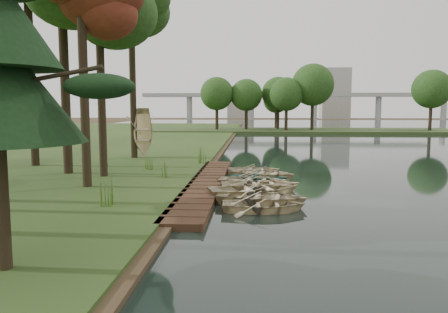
# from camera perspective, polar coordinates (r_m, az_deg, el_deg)

# --- Properties ---
(ground) EXTENTS (300.00, 300.00, 0.00)m
(ground) POSITION_cam_1_polar(r_m,az_deg,el_deg) (21.53, 1.87, -4.09)
(ground) COLOR #3D2F1D
(boardwalk) EXTENTS (1.60, 16.00, 0.30)m
(boardwalk) POSITION_cam_1_polar(r_m,az_deg,el_deg) (21.62, -2.37, -3.64)
(boardwalk) COLOR #3B2516
(boardwalk) RESTS_ON ground
(peninsula) EXTENTS (50.00, 14.00, 0.45)m
(peninsula) POSITION_cam_1_polar(r_m,az_deg,el_deg) (71.63, 9.69, 3.34)
(peninsula) COLOR #30421D
(peninsula) RESTS_ON ground
(far_trees) EXTENTS (45.60, 5.60, 8.80)m
(far_trees) POSITION_cam_1_polar(r_m,az_deg,el_deg) (71.31, 7.10, 8.35)
(far_trees) COLOR black
(far_trees) RESTS_ON peninsula
(bridge) EXTENTS (95.90, 4.00, 8.60)m
(bridge) POSITION_cam_1_polar(r_m,az_deg,el_deg) (141.67, 8.62, 7.59)
(bridge) COLOR #A5A5A0
(bridge) RESTS_ON ground
(building_a) EXTENTS (10.00, 8.00, 18.00)m
(building_a) POSITION_cam_1_polar(r_m,az_deg,el_deg) (163.88, 14.28, 7.96)
(building_a) COLOR #A5A5A0
(building_a) RESTS_ON ground
(building_b) EXTENTS (8.00, 8.00, 12.00)m
(building_b) POSITION_cam_1_polar(r_m,az_deg,el_deg) (166.27, 1.89, 7.09)
(building_b) COLOR #A5A5A0
(building_b) RESTS_ON ground
(rowboat_0) EXTENTS (3.25, 2.39, 0.65)m
(rowboat_0) POSITION_cam_1_polar(r_m,az_deg,el_deg) (16.44, 5.16, -6.06)
(rowboat_0) COLOR beige
(rowboat_0) RESTS_ON water
(rowboat_1) EXTENTS (4.05, 3.23, 0.75)m
(rowboat_1) POSITION_cam_1_polar(r_m,az_deg,el_deg) (17.51, 4.96, -5.12)
(rowboat_1) COLOR beige
(rowboat_1) RESTS_ON water
(rowboat_2) EXTENTS (4.66, 3.91, 0.83)m
(rowboat_2) POSITION_cam_1_polar(r_m,az_deg,el_deg) (18.99, 4.02, -4.09)
(rowboat_2) COLOR beige
(rowboat_2) RESTS_ON water
(rowboat_3) EXTENTS (4.04, 3.16, 0.76)m
(rowboat_3) POSITION_cam_1_polar(r_m,az_deg,el_deg) (20.30, 4.82, -3.51)
(rowboat_3) COLOR beige
(rowboat_3) RESTS_ON water
(rowboat_4) EXTENTS (3.61, 2.73, 0.71)m
(rowboat_4) POSITION_cam_1_polar(r_m,az_deg,el_deg) (21.63, 3.78, -2.97)
(rowboat_4) COLOR beige
(rowboat_4) RESTS_ON water
(rowboat_5) EXTENTS (3.32, 2.64, 0.62)m
(rowboat_5) POSITION_cam_1_polar(r_m,az_deg,el_deg) (22.76, 4.59, -2.62)
(rowboat_5) COLOR teal
(rowboat_5) RESTS_ON water
(rowboat_6) EXTENTS (4.38, 3.83, 0.76)m
(rowboat_6) POSITION_cam_1_polar(r_m,az_deg,el_deg) (23.84, 5.02, -2.04)
(rowboat_6) COLOR beige
(rowboat_6) RESTS_ON water
(rowboat_7) EXTENTS (3.07, 2.22, 0.63)m
(rowboat_7) POSITION_cam_1_polar(r_m,az_deg,el_deg) (25.69, 3.93, -1.57)
(rowboat_7) COLOR beige
(rowboat_7) RESTS_ON water
(stored_rowboat) EXTENTS (4.42, 4.23, 0.75)m
(stored_rowboat) POSITION_cam_1_polar(r_m,az_deg,el_deg) (32.54, -10.52, 0.56)
(stored_rowboat) COLOR beige
(stored_rowboat) RESTS_ON bank
(tree_2) EXTENTS (3.65, 3.65, 9.89)m
(tree_2) POSITION_cam_1_polar(r_m,az_deg,el_deg) (21.33, -18.18, 18.52)
(tree_2) COLOR black
(tree_2) RESTS_ON bank
(tree_4) EXTENTS (4.58, 4.58, 10.61)m
(tree_4) POSITION_cam_1_polar(r_m,az_deg,el_deg) (24.34, -16.04, 17.95)
(tree_4) COLOR black
(tree_4) RESTS_ON bank
(tree_6) EXTENTS (4.15, 4.15, 12.50)m
(tree_6) POSITION_cam_1_polar(r_m,az_deg,el_deg) (33.01, -12.05, 18.37)
(tree_6) COLOR black
(tree_6) RESTS_ON bank
(reeds_0) EXTENTS (0.60, 0.60, 1.04)m
(reeds_0) POSITION_cam_1_polar(r_m,az_deg,el_deg) (16.74, -14.99, -4.48)
(reeds_0) COLOR #3F661E
(reeds_0) RESTS_ON bank
(reeds_1) EXTENTS (0.60, 0.60, 0.88)m
(reeds_1) POSITION_cam_1_polar(r_m,az_deg,el_deg) (22.96, -8.02, -1.63)
(reeds_1) COLOR #3F661E
(reeds_1) RESTS_ON bank
(reeds_2) EXTENTS (0.60, 0.60, 0.86)m
(reeds_2) POSITION_cam_1_polar(r_m,az_deg,el_deg) (25.93, -9.85, -0.76)
(reeds_2) COLOR #3F661E
(reeds_2) RESTS_ON bank
(reeds_3) EXTENTS (0.60, 0.60, 1.09)m
(reeds_3) POSITION_cam_1_polar(r_m,az_deg,el_deg) (28.58, -2.84, 0.22)
(reeds_3) COLOR #3F661E
(reeds_3) RESTS_ON bank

